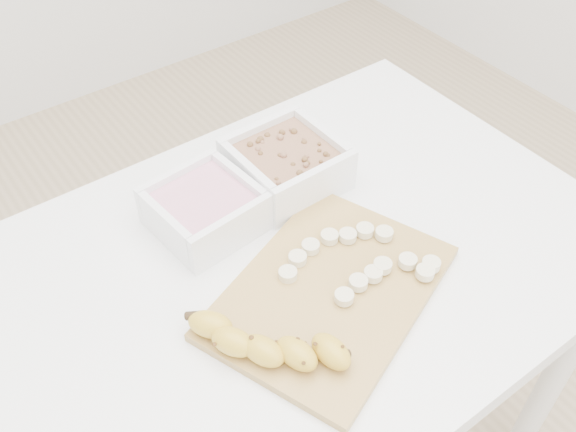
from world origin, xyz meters
TOP-DOWN VIEW (x-y plane):
  - table at (0.00, 0.00)m, footprint 1.00×0.70m
  - bowl_yogurt at (-0.08, 0.14)m, footprint 0.17×0.17m
  - bowl_granola at (0.08, 0.15)m, footprint 0.17×0.17m
  - cutting_board at (-0.01, -0.09)m, footprint 0.43×0.37m
  - banana at (-0.14, -0.13)m, footprint 0.15×0.22m
  - banana_slices at (0.05, -0.08)m, footprint 0.21×0.17m

SIDE VIEW (x-z plane):
  - table at x=0.00m, z-range 0.28..1.03m
  - cutting_board at x=-0.01m, z-range 0.75..0.76m
  - banana_slices at x=0.05m, z-range 0.77..0.78m
  - banana at x=-0.14m, z-range 0.77..0.80m
  - bowl_yogurt at x=-0.08m, z-range 0.75..0.82m
  - bowl_granola at x=0.08m, z-range 0.75..0.83m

